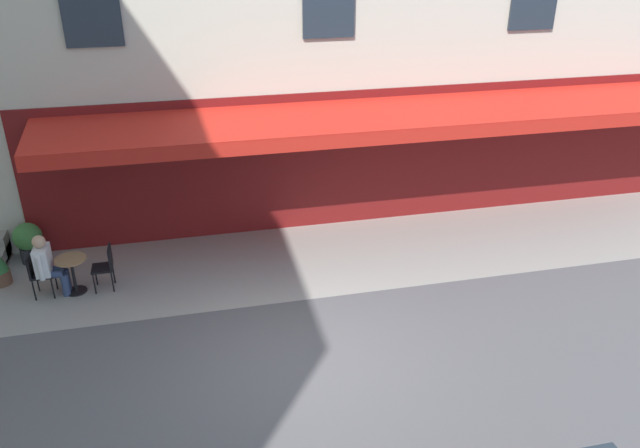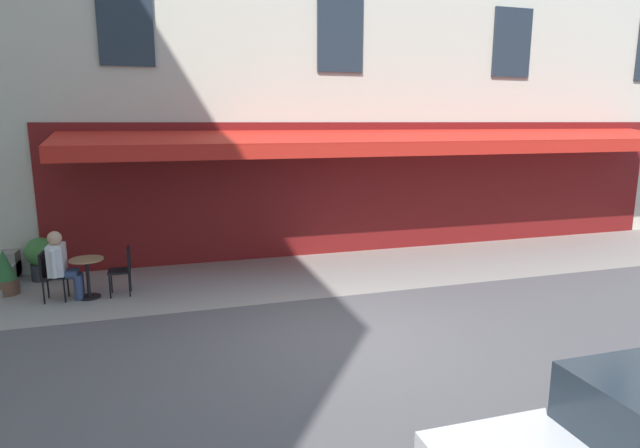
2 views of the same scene
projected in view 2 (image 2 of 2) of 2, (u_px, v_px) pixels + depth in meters
The scene contains 8 objects.
ground_plane at pixel (340, 338), 7.83m from camera, with size 70.00×70.00×0.00m, color #565456.
sidewalk_cafe_terrace at pixel (425, 263), 11.95m from camera, with size 20.50×3.20×0.01m, color gray.
cafe_table_near_entrance at pixel (87, 272), 9.53m from camera, with size 0.60×0.60×0.75m.
cafe_chair_black_back_row at pixel (49, 272), 9.35m from camera, with size 0.41×0.41×0.91m.
cafe_chair_black_corner_right at pixel (124, 267), 9.70m from camera, with size 0.40×0.40×0.91m.
seated_companion_in_white at pixel (62, 263), 9.38m from camera, with size 0.54×0.66×1.29m.
potted_plant_entrance_right at pixel (41, 256), 10.61m from camera, with size 0.59×0.59×0.89m.
potted_plant_entrance_left at pixel (5, 273), 9.73m from camera, with size 0.43×0.43×0.87m.
Camera 2 is at (2.41, 6.95, 3.22)m, focal length 29.09 mm.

